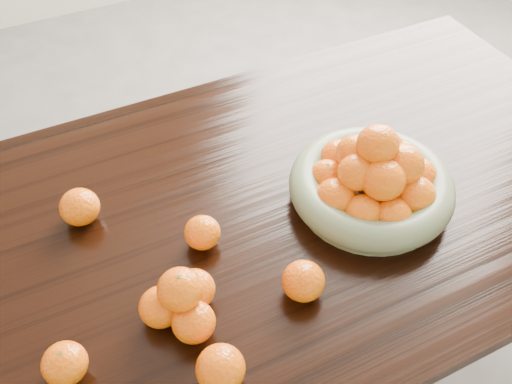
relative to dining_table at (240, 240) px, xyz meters
name	(u,v)px	position (x,y,z in m)	size (l,w,h in m)	color
ground	(244,370)	(0.00, 0.00, -0.66)	(5.00, 5.00, 0.00)	#615F5C
dining_table	(240,240)	(0.00, 0.00, 0.00)	(2.00, 1.00, 0.75)	black
fruit_bowl	(373,181)	(0.29, -0.09, 0.15)	(0.37, 0.37, 0.21)	#697757
orange_pyramid	(182,302)	(-0.21, -0.19, 0.14)	(0.15, 0.15, 0.13)	orange
loose_orange_0	(65,364)	(-0.43, -0.21, 0.13)	(0.08, 0.08, 0.08)	orange
loose_orange_1	(221,368)	(-0.19, -0.34, 0.13)	(0.09, 0.09, 0.08)	orange
loose_orange_2	(303,281)	(0.03, -0.24, 0.13)	(0.09, 0.09, 0.08)	orange
loose_orange_3	(80,207)	(-0.32, 0.14, 0.13)	(0.09, 0.09, 0.08)	orange
loose_orange_4	(202,233)	(-0.10, -0.04, 0.13)	(0.08, 0.08, 0.07)	orange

